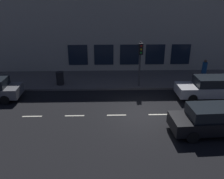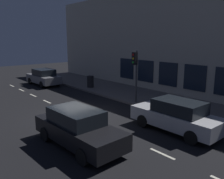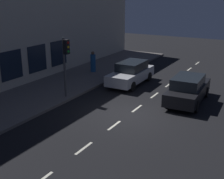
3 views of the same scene
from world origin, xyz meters
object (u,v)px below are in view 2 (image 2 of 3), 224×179
Objects in this scene: parked_car_2 at (78,128)px; parked_car_0 at (44,77)px; traffic_light at (135,67)px; trash_bin at (90,82)px; parked_car_1 at (176,116)px.

parked_car_0 is at bearing -111.25° from parked_car_2.
trash_bin is (0.68, 6.29, -1.95)m from traffic_light.
parked_car_2 is at bearing -127.47° from trash_bin.
parked_car_2 is 4.44× the size of trash_bin.
trash_bin is (2.45, -4.49, -0.12)m from parked_car_0.
trash_bin is (7.14, 9.32, -0.12)m from parked_car_2.
parked_car_1 is (-0.17, -15.52, 0.00)m from parked_car_0.
parked_car_1 is at bearing 156.82° from parked_car_2.
trash_bin is at bearing -129.96° from parked_car_2.
trash_bin is at bearing 76.32° from parked_car_1.
traffic_light is 0.77× the size of parked_car_2.
parked_car_1 is at bearing -112.25° from traffic_light.
traffic_light reaches higher than trash_bin.
parked_car_0 is 15.52m from parked_car_1.
trash_bin is (2.62, 11.03, -0.12)m from parked_car_1.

